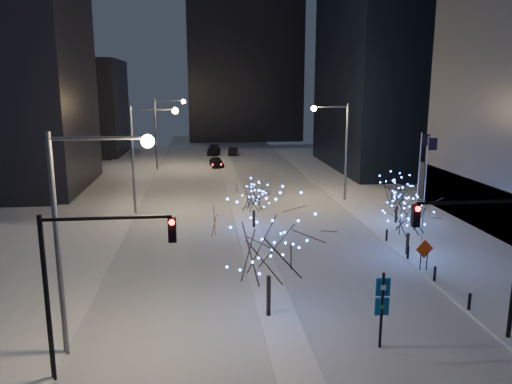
{
  "coord_description": "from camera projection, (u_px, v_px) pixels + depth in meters",
  "views": [
    {
      "loc": [
        -3.82,
        -19.2,
        11.87
      ],
      "look_at": [
        -0.26,
        12.43,
        5.0
      ],
      "focal_mm": 35.0,
      "sensor_mm": 36.0,
      "label": 1
    }
  ],
  "objects": [
    {
      "name": "ground",
      "position": [
        294.0,
        365.0,
        21.57
      ],
      "size": [
        160.0,
        160.0,
        0.0
      ],
      "primitive_type": "plane",
      "color": "silver",
      "rests_on": "ground"
    },
    {
      "name": "road",
      "position": [
        236.0,
        193.0,
        55.57
      ],
      "size": [
        20.0,
        130.0,
        0.02
      ],
      "primitive_type": "cube",
      "color": "silver",
      "rests_on": "ground"
    },
    {
      "name": "median",
      "position": [
        239.0,
        203.0,
        50.7
      ],
      "size": [
        2.0,
        80.0,
        0.15
      ],
      "primitive_type": "cube",
      "color": "silver",
      "rests_on": "ground"
    },
    {
      "name": "east_sidewalk",
      "position": [
        423.0,
        225.0,
        42.62
      ],
      "size": [
        10.0,
        90.0,
        0.15
      ],
      "primitive_type": "cube",
      "color": "silver",
      "rests_on": "ground"
    },
    {
      "name": "west_sidewalk",
      "position": [
        73.0,
        237.0,
        39.46
      ],
      "size": [
        8.0,
        90.0,
        0.15
      ],
      "primitive_type": "cube",
      "color": "silver",
      "rests_on": "ground"
    },
    {
      "name": "filler_west_far",
      "position": [
        69.0,
        108.0,
        85.05
      ],
      "size": [
        18.0,
        16.0,
        16.0
      ],
      "primitive_type": "cube",
      "color": "black",
      "rests_on": "ground"
    },
    {
      "name": "horizon_block",
      "position": [
        244.0,
        41.0,
        107.17
      ],
      "size": [
        24.0,
        14.0,
        42.0
      ],
      "primitive_type": "cube",
      "color": "black",
      "rests_on": "ground"
    },
    {
      "name": "street_lamp_w_near",
      "position": [
        81.0,
        214.0,
        21.17
      ],
      "size": [
        4.4,
        0.56,
        10.0
      ],
      "color": "#595E66",
      "rests_on": "ground"
    },
    {
      "name": "street_lamp_w_mid",
      "position": [
        144.0,
        145.0,
        45.46
      ],
      "size": [
        4.4,
        0.56,
        10.0
      ],
      "color": "#595E66",
      "rests_on": "ground"
    },
    {
      "name": "street_lamp_w_far",
      "position": [
        163.0,
        124.0,
        69.74
      ],
      "size": [
        4.4,
        0.56,
        10.0
      ],
      "color": "#595E66",
      "rests_on": "ground"
    },
    {
      "name": "street_lamp_east",
      "position": [
        338.0,
        139.0,
        50.46
      ],
      "size": [
        3.9,
        0.56,
        10.0
      ],
      "color": "#595E66",
      "rests_on": "ground"
    },
    {
      "name": "traffic_signal_west",
      "position": [
        85.0,
        269.0,
        19.65
      ],
      "size": [
        5.26,
        0.43,
        7.0
      ],
      "color": "black",
      "rests_on": "ground"
    },
    {
      "name": "traffic_signal_east",
      "position": [
        486.0,
        245.0,
        22.51
      ],
      "size": [
        5.26,
        0.43,
        7.0
      ],
      "color": "black",
      "rests_on": "ground"
    },
    {
      "name": "flagpoles",
      "position": [
        423.0,
        177.0,
        38.78
      ],
      "size": [
        1.35,
        2.6,
        8.0
      ],
      "color": "silver",
      "rests_on": "east_sidewalk"
    },
    {
      "name": "bollards",
      "position": [
        421.0,
        262.0,
        32.28
      ],
      "size": [
        0.16,
        12.16,
        0.9
      ],
      "color": "black",
      "rests_on": "east_sidewalk"
    },
    {
      "name": "car_near",
      "position": [
        216.0,
        162.0,
        73.16
      ],
      "size": [
        2.27,
        4.46,
        1.45
      ],
      "primitive_type": "imported",
      "rotation": [
        0.0,
        0.0,
        0.13
      ],
      "color": "black",
      "rests_on": "ground"
    },
    {
      "name": "car_mid",
      "position": [
        233.0,
        151.0,
        85.74
      ],
      "size": [
        2.04,
        4.22,
        1.33
      ],
      "primitive_type": "imported",
      "rotation": [
        0.0,
        0.0,
        2.98
      ],
      "color": "black",
      "rests_on": "ground"
    },
    {
      "name": "car_far",
      "position": [
        214.0,
        150.0,
        86.27
      ],
      "size": [
        2.63,
        5.52,
        1.55
      ],
      "primitive_type": "imported",
      "rotation": [
        0.0,
        0.0,
        -0.09
      ],
      "color": "black",
      "rests_on": "ground"
    },
    {
      "name": "holiday_tree_median_near",
      "position": [
        269.0,
        240.0,
        25.04
      ],
      "size": [
        6.51,
        6.51,
        6.4
      ],
      "color": "black",
      "rests_on": "median"
    },
    {
      "name": "holiday_tree_median_far",
      "position": [
        254.0,
        198.0,
        41.36
      ],
      "size": [
        3.59,
        3.59,
        3.86
      ],
      "color": "black",
      "rests_on": "median"
    },
    {
      "name": "holiday_tree_plaza_near",
      "position": [
        410.0,
        213.0,
        34.53
      ],
      "size": [
        4.89,
        4.89,
        4.69
      ],
      "color": "black",
      "rests_on": "east_sidewalk"
    },
    {
      "name": "holiday_tree_plaza_far",
      "position": [
        397.0,
        192.0,
        42.73
      ],
      "size": [
        3.65,
        3.65,
        4.31
      ],
      "color": "black",
      "rests_on": "east_sidewalk"
    },
    {
      "name": "wayfinding_sign",
      "position": [
        382.0,
        302.0,
        22.53
      ],
      "size": [
        0.65,
        0.13,
        3.65
      ],
      "rotation": [
        0.0,
        0.0,
        -0.05
      ],
      "color": "black",
      "rests_on": "ground"
    },
    {
      "name": "construction_sign",
      "position": [
        424.0,
        252.0,
        31.92
      ],
      "size": [
        1.24,
        0.2,
        2.05
      ],
      "rotation": [
        0.0,
        0.0,
        0.13
      ],
      "color": "black",
      "rests_on": "east_sidewalk"
    }
  ]
}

